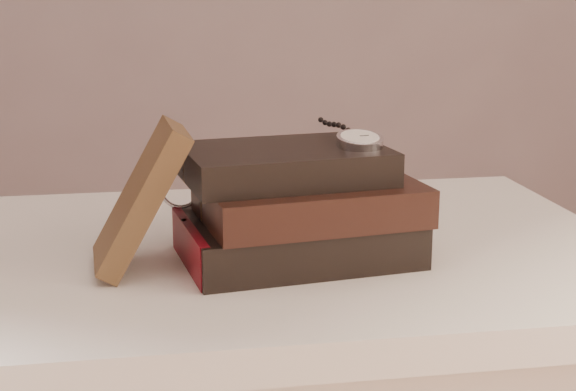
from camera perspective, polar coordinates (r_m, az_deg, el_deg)
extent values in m
cube|color=white|center=(1.05, -4.67, -4.45)|extent=(1.00, 0.60, 0.04)
cube|color=white|center=(1.07, -4.61, -7.50)|extent=(0.88, 0.49, 0.08)
cube|color=black|center=(0.99, 0.57, -2.82)|extent=(0.28, 0.21, 0.05)
cube|color=beige|center=(0.99, 0.75, -2.81)|extent=(0.27, 0.20, 0.04)
cube|color=gold|center=(0.99, -6.90, -3.02)|extent=(0.01, 0.01, 0.05)
cube|color=maroon|center=(0.96, -6.54, -3.46)|extent=(0.03, 0.16, 0.05)
cube|color=black|center=(0.97, 1.46, -0.32)|extent=(0.26, 0.20, 0.04)
cube|color=beige|center=(0.98, 1.64, -0.31)|extent=(0.25, 0.18, 0.03)
cube|color=gold|center=(0.97, -5.65, -0.49)|extent=(0.01, 0.01, 0.04)
cube|color=black|center=(0.98, -0.21, 2.14)|extent=(0.25, 0.19, 0.04)
cube|color=beige|center=(0.98, -0.03, 2.15)|extent=(0.24, 0.17, 0.03)
cube|color=gold|center=(0.97, -6.82, 1.99)|extent=(0.01, 0.01, 0.04)
cube|color=#3C2817|center=(0.95, -9.80, -0.12)|extent=(0.12, 0.12, 0.17)
cylinder|color=silver|center=(0.97, 4.81, 3.63)|extent=(0.06, 0.06, 0.02)
cylinder|color=white|center=(0.97, 4.82, 3.91)|extent=(0.05, 0.05, 0.01)
torus|color=silver|center=(0.97, 4.82, 3.88)|extent=(0.06, 0.06, 0.01)
cylinder|color=silver|center=(1.00, 4.14, 3.95)|extent=(0.01, 0.01, 0.01)
cube|color=black|center=(0.98, 4.68, 4.04)|extent=(0.00, 0.02, 0.00)
cube|color=black|center=(0.97, 5.12, 3.99)|extent=(0.01, 0.00, 0.00)
sphere|color=black|center=(1.01, 4.04, 4.36)|extent=(0.01, 0.01, 0.01)
sphere|color=black|center=(1.02, 3.71, 4.59)|extent=(0.01, 0.01, 0.01)
sphere|color=black|center=(1.03, 3.40, 4.72)|extent=(0.01, 0.01, 0.01)
sphere|color=black|center=(1.05, 3.09, 4.76)|extent=(0.01, 0.01, 0.01)
sphere|color=black|center=(1.06, 2.78, 4.79)|extent=(0.01, 0.01, 0.01)
sphere|color=black|center=(1.07, 2.49, 4.89)|extent=(0.01, 0.01, 0.01)
sphere|color=black|center=(1.09, 2.20, 5.07)|extent=(0.01, 0.01, 0.01)
torus|color=silver|center=(1.03, -7.20, 0.56)|extent=(0.05, 0.02, 0.05)
torus|color=silver|center=(1.04, -4.15, 0.79)|extent=(0.05, 0.02, 0.05)
cylinder|color=silver|center=(1.03, -5.67, 0.85)|extent=(0.02, 0.01, 0.00)
cylinder|color=silver|center=(1.08, -8.99, 0.84)|extent=(0.02, 0.12, 0.03)
cylinder|color=silver|center=(1.10, -3.66, 1.22)|extent=(0.02, 0.12, 0.03)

